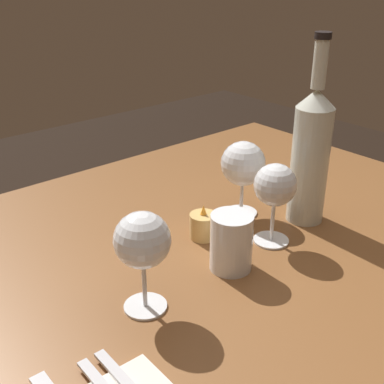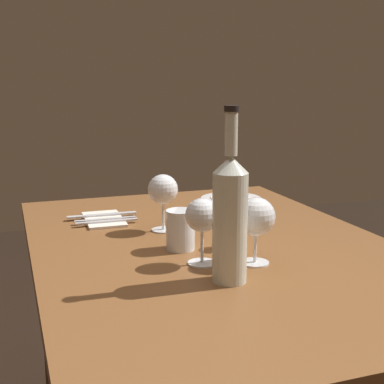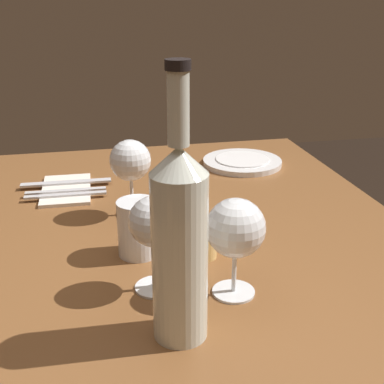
{
  "view_description": "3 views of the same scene",
  "coord_description": "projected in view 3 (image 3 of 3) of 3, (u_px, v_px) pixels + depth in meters",
  "views": [
    {
      "loc": [
        0.51,
        0.6,
        1.22
      ],
      "look_at": [
        -0.02,
        -0.02,
        0.84
      ],
      "focal_mm": 47.1,
      "sensor_mm": 36.0,
      "label": 1
    },
    {
      "loc": [
        -1.22,
        0.49,
        1.16
      ],
      "look_at": [
        0.05,
        0.04,
        0.87
      ],
      "focal_mm": 50.1,
      "sensor_mm": 36.0,
      "label": 2
    },
    {
      "loc": [
        -0.81,
        0.17,
        1.17
      ],
      "look_at": [
        0.05,
        -0.01,
        0.83
      ],
      "focal_mm": 47.72,
      "sensor_mm": 36.0,
      "label": 3
    }
  ],
  "objects": [
    {
      "name": "votive_candle",
      "position": [
        202.0,
        245.0,
        0.89
      ],
      "size": [
        0.05,
        0.05,
        0.07
      ],
      "color": "#DBB266",
      "rests_on": "dining_table"
    },
    {
      "name": "folded_napkin",
      "position": [
        66.0,
        190.0,
        1.18
      ],
      "size": [
        0.19,
        0.11,
        0.01
      ],
      "color": "silver",
      "rests_on": "dining_table"
    },
    {
      "name": "table_knife",
      "position": [
        66.0,
        183.0,
        1.21
      ],
      "size": [
        0.02,
        0.21,
        0.0
      ],
      "color": "silver",
      "rests_on": "folded_napkin"
    },
    {
      "name": "fork_inner",
      "position": [
        66.0,
        191.0,
        1.16
      ],
      "size": [
        0.02,
        0.18,
        0.0
      ],
      "color": "silver",
      "rests_on": "folded_napkin"
    },
    {
      "name": "wine_glass_right",
      "position": [
        236.0,
        230.0,
        0.75
      ],
      "size": [
        0.09,
        0.09,
        0.16
      ],
      "color": "white",
      "rests_on": "dining_table"
    },
    {
      "name": "dining_table",
      "position": [
        190.0,
        288.0,
        0.96
      ],
      "size": [
        1.3,
        0.9,
        0.74
      ],
      "color": "brown",
      "rests_on": "ground"
    },
    {
      "name": "water_tumbler",
      "position": [
        138.0,
        231.0,
        0.89
      ],
      "size": [
        0.07,
        0.07,
        0.1
      ],
      "color": "white",
      "rests_on": "dining_table"
    },
    {
      "name": "fork_outer",
      "position": [
        66.0,
        195.0,
        1.14
      ],
      "size": [
        0.02,
        0.18,
        0.0
      ],
      "color": "silver",
      "rests_on": "folded_napkin"
    },
    {
      "name": "wine_glass_left",
      "position": [
        154.0,
        224.0,
        0.76
      ],
      "size": [
        0.08,
        0.08,
        0.15
      ],
      "color": "white",
      "rests_on": "dining_table"
    },
    {
      "name": "dinner_plate",
      "position": [
        242.0,
        162.0,
        1.36
      ],
      "size": [
        0.21,
        0.21,
        0.02
      ],
      "color": "white",
      "rests_on": "dining_table"
    },
    {
      "name": "wine_bottle",
      "position": [
        180.0,
        240.0,
        0.64
      ],
      "size": [
        0.07,
        0.07,
        0.36
      ],
      "color": "silver",
      "rests_on": "dining_table"
    },
    {
      "name": "wine_glass_centre",
      "position": [
        130.0,
        162.0,
        1.02
      ],
      "size": [
        0.08,
        0.08,
        0.16
      ],
      "color": "white",
      "rests_on": "dining_table"
    }
  ]
}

